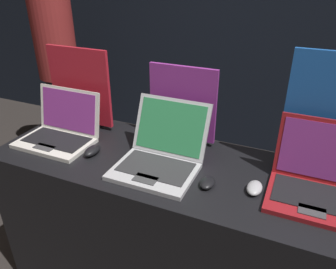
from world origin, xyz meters
TOP-DOWN VIEW (x-y plane):
  - wall_back at (0.00, 2.19)m, footprint 8.00×0.05m
  - display_counter at (0.00, 0.30)m, footprint 1.68×0.60m
  - laptop_front at (-0.60, 0.28)m, footprint 0.37×0.29m
  - mouse_front at (-0.36, 0.23)m, footprint 0.06×0.11m
  - promo_stand_front at (-0.60, 0.48)m, footprint 0.37×0.07m
  - laptop_middle at (-0.02, 0.27)m, footprint 0.36×0.39m
  - mouse_middle at (0.23, 0.21)m, footprint 0.06×0.10m
  - promo_stand_middle at (-0.02, 0.53)m, footprint 0.35×0.07m
  - laptop_back at (0.63, 0.32)m, footprint 0.34×0.31m
  - mouse_back at (0.41, 0.25)m, footprint 0.06×0.10m
  - promo_stand_back at (0.63, 0.48)m, footprint 0.34×0.07m
  - person_bystander at (-1.41, 1.23)m, footprint 0.33×0.33m

SIDE VIEW (x-z plane):
  - display_counter at x=0.00m, z-range 0.00..0.86m
  - mouse_middle at x=0.23m, z-range 0.86..0.89m
  - mouse_back at x=0.41m, z-range 0.86..0.89m
  - mouse_front at x=-0.36m, z-range 0.86..0.90m
  - person_bystander at x=-1.41m, z-range 0.04..1.77m
  - laptop_front at x=-0.60m, z-range 0.79..1.05m
  - laptop_middle at x=-0.02m, z-range 0.79..1.06m
  - laptop_back at x=0.63m, z-range 0.78..1.07m
  - promo_stand_middle at x=-0.02m, z-range 0.85..1.25m
  - promo_stand_front at x=-0.60m, z-range 0.85..1.29m
  - promo_stand_back at x=0.63m, z-range 0.85..1.39m
  - wall_back at x=0.00m, z-range 0.00..2.80m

